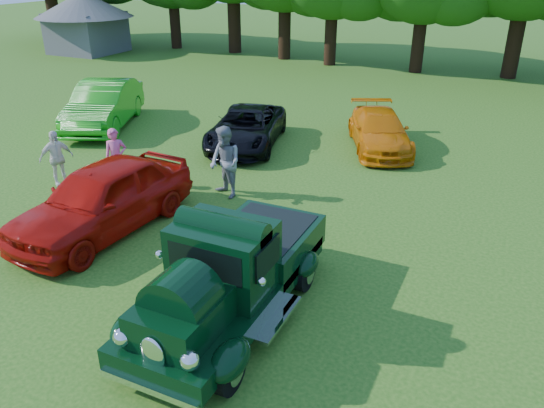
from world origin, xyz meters
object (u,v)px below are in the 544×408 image
at_px(spectator_grey, 225,163).
at_px(spectator_white, 56,158).
at_px(red_convertible, 103,198).
at_px(back_car_black, 246,128).
at_px(hero_pickup, 231,275).
at_px(gazebo, 85,15).
at_px(back_car_lime, 104,105).
at_px(spectator_pink, 116,158).
at_px(back_car_orange, 379,131).

distance_m(spectator_grey, spectator_white, 4.95).
height_order(red_convertible, back_car_black, red_convertible).
bearing_deg(hero_pickup, back_car_black, 116.10).
bearing_deg(spectator_white, gazebo, 68.43).
relative_size(hero_pickup, gazebo, 0.79).
xyz_separation_m(red_convertible, spectator_white, (-3.11, 1.62, -0.03)).
distance_m(back_car_lime, spectator_white, 5.80).
height_order(spectator_pink, spectator_white, spectator_pink).
bearing_deg(spectator_white, spectator_pink, -38.46).
distance_m(back_car_orange, spectator_grey, 6.36).
distance_m(spectator_pink, spectator_grey, 3.25).
xyz_separation_m(back_car_lime, back_car_black, (6.02, 0.29, -0.20)).
bearing_deg(spectator_white, red_convertible, -89.58).
xyz_separation_m(back_car_lime, spectator_pink, (4.32, -4.41, -0.00)).
xyz_separation_m(back_car_orange, gazebo, (-23.04, 11.05, 1.77)).
bearing_deg(hero_pickup, gazebo, 137.13).
bearing_deg(back_car_black, spectator_white, -135.73).
distance_m(spectator_pink, gazebo, 24.47).
bearing_deg(red_convertible, back_car_orange, 67.14).
xyz_separation_m(red_convertible, back_car_black, (0.16, 7.01, -0.19)).
distance_m(back_car_lime, back_car_black, 6.03).
relative_size(back_car_black, spectator_grey, 2.37).
bearing_deg(hero_pickup, back_car_lime, 140.83).
distance_m(red_convertible, back_car_lime, 8.91).
bearing_deg(back_car_orange, spectator_grey, -139.96).
relative_size(spectator_white, gazebo, 0.25).
xyz_separation_m(hero_pickup, red_convertible, (-4.40, 1.64, -0.01)).
bearing_deg(spectator_grey, red_convertible, -90.02).
xyz_separation_m(spectator_white, gazebo, (-15.52, 18.13, 1.59)).
distance_m(red_convertible, spectator_pink, 2.77).
distance_m(back_car_lime, spectator_pink, 6.18).
bearing_deg(gazebo, back_car_orange, -25.63).
xyz_separation_m(hero_pickup, spectator_white, (-7.51, 3.25, -0.04)).
distance_m(back_car_orange, spectator_pink, 8.72).
distance_m(back_car_lime, gazebo, 18.31).
distance_m(hero_pickup, back_car_lime, 13.23).
distance_m(spectator_grey, gazebo, 26.36).
xyz_separation_m(back_car_lime, spectator_grey, (7.50, -3.75, 0.14)).
bearing_deg(gazebo, spectator_white, -49.43).
bearing_deg(hero_pickup, spectator_grey, 120.88).
bearing_deg(back_car_lime, back_car_orange, -12.78).
xyz_separation_m(spectator_grey, spectator_white, (-4.76, -1.35, -0.17)).
xyz_separation_m(hero_pickup, gazebo, (-23.03, 21.38, 1.55)).
bearing_deg(red_convertible, spectator_grey, 64.97).
relative_size(spectator_grey, gazebo, 0.31).
xyz_separation_m(back_car_black, spectator_white, (-3.27, -5.40, 0.16)).
distance_m(red_convertible, spectator_white, 3.51).
bearing_deg(spectator_grey, spectator_white, -135.12).
xyz_separation_m(back_car_orange, spectator_pink, (-5.94, -6.38, 0.21)).
relative_size(hero_pickup, back_car_orange, 1.16).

